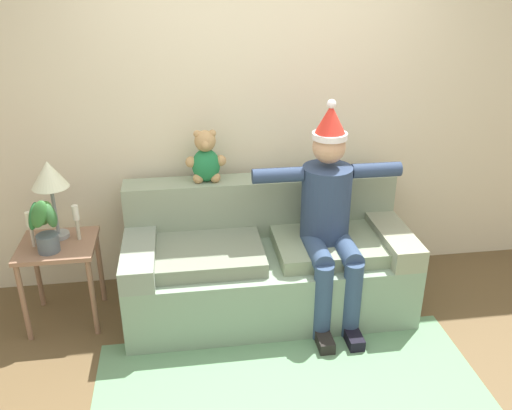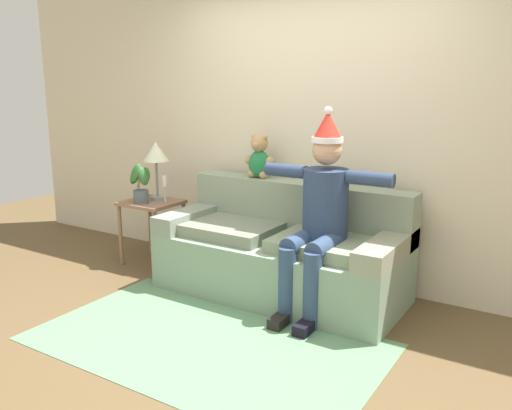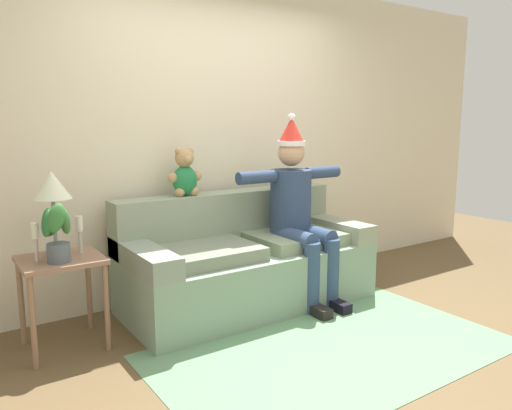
% 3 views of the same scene
% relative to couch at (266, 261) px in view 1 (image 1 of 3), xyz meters
% --- Properties ---
extents(ground_plane, '(10.00, 10.00, 0.00)m').
position_rel_couch_xyz_m(ground_plane, '(0.00, -1.03, -0.35)').
color(ground_plane, brown).
extents(back_wall, '(7.00, 0.10, 2.70)m').
position_rel_couch_xyz_m(back_wall, '(0.00, 0.52, 1.00)').
color(back_wall, beige).
rests_on(back_wall, ground_plane).
extents(couch, '(1.99, 0.88, 0.89)m').
position_rel_couch_xyz_m(couch, '(0.00, 0.00, 0.00)').
color(couch, gray).
rests_on(couch, ground_plane).
extents(person_seated, '(1.02, 0.77, 1.53)m').
position_rel_couch_xyz_m(person_seated, '(0.40, -0.17, 0.44)').
color(person_seated, navy).
rests_on(person_seated, ground_plane).
extents(teddy_bear, '(0.29, 0.17, 0.38)m').
position_rel_couch_xyz_m(teddy_bear, '(-0.40, 0.27, 0.71)').
color(teddy_bear, '#217943').
rests_on(teddy_bear, couch).
extents(side_table, '(0.50, 0.47, 0.61)m').
position_rel_couch_xyz_m(side_table, '(-1.43, -0.01, 0.16)').
color(side_table, '#906851').
rests_on(side_table, ground_plane).
extents(table_lamp, '(0.24, 0.24, 0.55)m').
position_rel_couch_xyz_m(table_lamp, '(-1.43, 0.08, 0.69)').
color(table_lamp, '#929699').
rests_on(table_lamp, side_table).
extents(potted_plant, '(0.21, 0.22, 0.39)m').
position_rel_couch_xyz_m(potted_plant, '(-1.46, -0.11, 0.45)').
color(potted_plant, '#515B64').
rests_on(potted_plant, side_table).
extents(candle_tall, '(0.04, 0.04, 0.25)m').
position_rel_couch_xyz_m(candle_tall, '(-1.57, -0.03, 0.42)').
color(candle_tall, beige).
rests_on(candle_tall, side_table).
extents(candle_short, '(0.04, 0.04, 0.25)m').
position_rel_couch_xyz_m(candle_short, '(-1.28, 0.03, 0.42)').
color(candle_short, beige).
rests_on(candle_short, side_table).
extents(area_rug, '(2.33, 1.36, 0.01)m').
position_rel_couch_xyz_m(area_rug, '(0.00, -1.04, -0.34)').
color(area_rug, '#628E66').
rests_on(area_rug, ground_plane).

